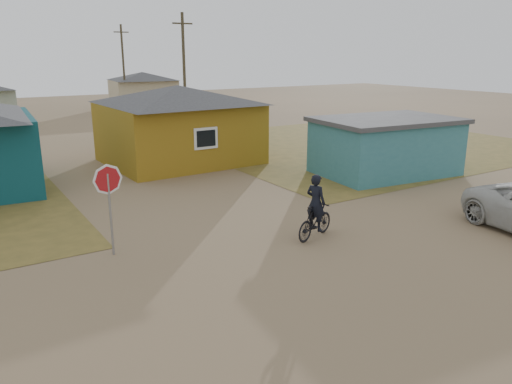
% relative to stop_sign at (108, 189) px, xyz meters
% --- Properties ---
extents(ground, '(120.00, 120.00, 0.00)m').
position_rel_stop_sign_xyz_m(ground, '(4.15, -3.55, -1.90)').
color(ground, '#836A4B').
extents(grass_ne, '(20.00, 18.00, 0.00)m').
position_rel_stop_sign_xyz_m(grass_ne, '(18.15, 9.45, -1.89)').
color(grass_ne, olive).
rests_on(grass_ne, ground).
extents(house_yellow, '(7.72, 6.76, 3.90)m').
position_rel_stop_sign_xyz_m(house_yellow, '(6.65, 10.44, 0.10)').
color(house_yellow, '#8D6815').
rests_on(house_yellow, ground).
extents(shed_turquoise, '(6.71, 4.93, 2.60)m').
position_rel_stop_sign_xyz_m(shed_turquoise, '(13.65, 2.95, -0.59)').
color(shed_turquoise, '#37757A').
rests_on(shed_turquoise, ground).
extents(house_beige_east, '(6.95, 6.05, 3.60)m').
position_rel_stop_sign_xyz_m(house_beige_east, '(14.15, 36.45, -0.04)').
color(house_beige_east, tan).
rests_on(house_beige_east, ground).
extents(utility_pole_near, '(1.40, 0.20, 8.00)m').
position_rel_stop_sign_xyz_m(utility_pole_near, '(10.65, 18.45, 2.24)').
color(utility_pole_near, '#433A28').
rests_on(utility_pole_near, ground).
extents(utility_pole_far, '(1.40, 0.20, 8.00)m').
position_rel_stop_sign_xyz_m(utility_pole_far, '(11.65, 34.45, 2.24)').
color(utility_pole_far, '#433A28').
rests_on(utility_pole_far, ground).
extents(stop_sign, '(0.83, 0.23, 2.60)m').
position_rel_stop_sign_xyz_m(stop_sign, '(0.00, 0.00, 0.00)').
color(stop_sign, gray).
rests_on(stop_sign, ground).
extents(cyclist, '(1.83, 1.04, 1.99)m').
position_rel_stop_sign_xyz_m(cyclist, '(5.61, -1.96, -1.17)').
color(cyclist, black).
rests_on(cyclist, ground).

